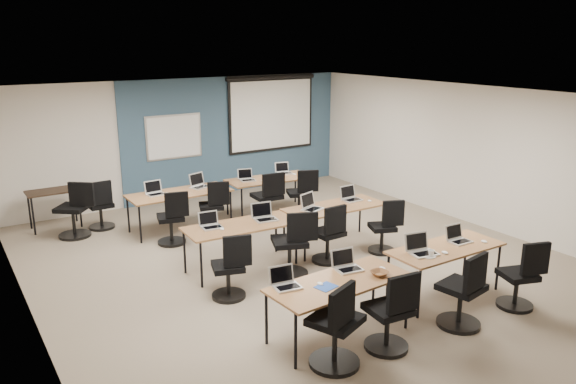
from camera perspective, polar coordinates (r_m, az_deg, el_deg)
floor at (r=9.33m, az=0.89°, el=-6.98°), size 8.00×9.00×0.02m
ceiling at (r=8.67m, az=0.97°, el=9.75°), size 8.00×9.00×0.02m
wall_back at (r=12.81m, az=-10.36°, el=5.26°), size 8.00×0.04×2.70m
wall_front at (r=5.92m, az=26.15°, el=-8.16°), size 8.00×0.04×2.70m
wall_left at (r=7.55m, az=-25.28°, el=-3.11°), size 0.04×9.00×2.70m
wall_right at (r=11.56m, az=17.69°, el=3.69°), size 0.04×9.00×2.70m
blue_accent_panel at (r=13.30m, az=-5.32°, el=5.82°), size 5.50×0.04×2.70m
whiteboard at (r=12.62m, az=-11.51°, el=5.51°), size 1.28×0.03×0.98m
projector_screen at (r=13.63m, az=-1.67°, el=8.39°), size 2.40×0.10×1.82m
training_table_front_left at (r=6.87m, az=5.22°, el=-9.36°), size 1.80×0.75×0.73m
training_table_front_right at (r=8.19m, az=15.74°, el=-5.73°), size 1.71×0.71×0.73m
training_table_mid_left at (r=8.83m, az=-4.79°, el=-3.62°), size 1.79×0.74×0.73m
training_table_mid_right at (r=9.79m, az=4.78°, el=-1.68°), size 1.81×0.75×0.73m
training_table_back_left at (r=10.81m, az=-10.96°, el=-0.24°), size 1.93×0.80×0.73m
training_table_back_right at (r=11.69m, az=-1.84°, el=1.20°), size 1.81×0.75×0.73m
laptop_0 at (r=6.66m, az=-0.30°, el=-9.13°), size 0.31×0.26×0.24m
mouse_0 at (r=6.75m, az=3.30°, el=-9.28°), size 0.08×0.10×0.03m
task_chair_0 at (r=6.37m, az=4.94°, el=-13.97°), size 0.61×0.58×1.05m
laptop_1 at (r=7.17m, az=5.98°, el=-7.34°), size 0.32×0.27×0.25m
mouse_1 at (r=7.25m, az=9.56°, el=-7.65°), size 0.07×0.11×0.04m
task_chair_1 at (r=6.78m, az=10.43°, el=-12.46°), size 0.53×0.53×1.01m
laptop_2 at (r=7.85m, az=13.39°, el=-5.62°), size 0.36×0.30×0.27m
mouse_2 at (r=7.94m, az=15.65°, el=-5.95°), size 0.08×0.11×0.04m
task_chair_2 at (r=7.48m, az=17.41°, el=-10.07°), size 0.56×0.56×1.03m
laptop_3 at (r=8.43m, az=16.89°, el=-4.45°), size 0.31×0.26×0.24m
mouse_3 at (r=8.52m, az=19.30°, el=-4.77°), size 0.07×0.10×0.03m
task_chair_3 at (r=8.26m, az=22.61°, el=-8.31°), size 0.50×0.49×0.97m
laptop_4 at (r=8.73m, az=-7.87°, el=-3.20°), size 0.31×0.26×0.24m
mouse_4 at (r=8.62m, az=-6.73°, el=-3.75°), size 0.09×0.11×0.03m
task_chair_4 at (r=7.95m, az=-5.84°, el=-8.09°), size 0.50×0.48×0.97m
laptop_5 at (r=9.03m, az=-2.42°, el=-2.41°), size 0.35×0.30×0.27m
mouse_5 at (r=9.02m, az=-1.34°, el=-2.76°), size 0.06×0.09×0.03m
task_chair_5 at (r=8.60m, az=0.46°, el=-5.83°), size 0.61×0.58×1.05m
laptop_6 at (r=9.56m, az=2.33°, el=-1.38°), size 0.35×0.30×0.27m
mouse_6 at (r=9.53m, az=4.45°, el=-1.79°), size 0.09×0.11×0.03m
task_chair_6 at (r=9.15m, az=4.23°, el=-4.73°), size 0.51×0.51×0.99m
laptop_7 at (r=10.16m, az=6.38°, el=-0.46°), size 0.33×0.28×0.25m
mouse_7 at (r=10.12m, az=8.29°, el=-0.89°), size 0.06×0.09×0.03m
task_chair_7 at (r=9.68m, az=9.83°, el=-3.92°), size 0.49×0.46×0.95m
laptop_8 at (r=10.74m, az=-13.38°, el=0.08°), size 0.33×0.28×0.25m
mouse_8 at (r=10.75m, az=-12.17°, el=-0.11°), size 0.06×0.09×0.03m
task_chair_8 at (r=10.13m, az=-11.64°, el=-3.03°), size 0.51×0.50×0.99m
laptop_9 at (r=11.10m, az=-9.05°, el=0.83°), size 0.35×0.30×0.27m
mouse_9 at (r=11.02m, az=-7.57°, el=0.49°), size 0.09×0.11×0.04m
task_chair_9 at (r=10.69m, az=-7.59°, el=-1.86°), size 0.52×0.50×0.98m
laptop_10 at (r=11.51m, az=-4.21°, el=1.47°), size 0.30×0.26×0.23m
mouse_10 at (r=11.45m, az=-2.58°, el=1.17°), size 0.06×0.09×0.03m
task_chair_10 at (r=11.01m, az=-2.00°, el=-1.04°), size 0.58×0.58×1.05m
laptop_11 at (r=12.08m, az=-0.42°, el=2.18°), size 0.30×0.26×0.23m
mouse_11 at (r=11.97m, az=0.63°, el=1.82°), size 0.06×0.09×0.03m
task_chair_11 at (r=11.42m, az=1.36°, el=-0.55°), size 0.55×0.52×1.00m
blue_mousepad at (r=6.69m, az=3.89°, el=-9.58°), size 0.28×0.25×0.01m
snack_bowl at (r=7.07m, az=9.28°, el=-8.15°), size 0.22×0.22×0.05m
snack_plate at (r=7.78m, az=14.09°, el=-6.33°), size 0.21×0.21×0.01m
coffee_cup at (r=7.76m, az=14.34°, el=-6.06°), size 0.09×0.09×0.07m
utility_table at (r=11.59m, az=-22.75°, el=-0.26°), size 0.96×0.53×0.75m
spare_chair_a at (r=11.28m, az=-18.46°, el=-1.65°), size 0.49×0.49×0.97m
spare_chair_b at (r=10.98m, az=-20.79°, el=-2.11°), size 0.67×0.58×1.05m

